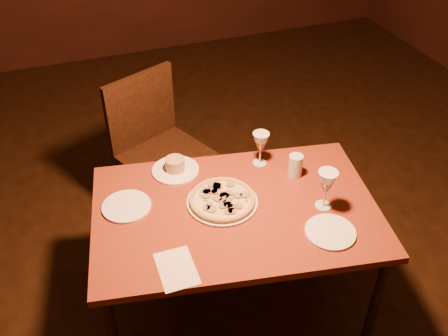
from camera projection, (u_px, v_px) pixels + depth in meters
name	position (u px, v px, depth m)	size (l,w,h in m)	color
dining_table	(235.00, 218.00, 2.31)	(1.42, 1.05, 0.69)	maroon
chair_far	(158.00, 146.00, 2.92)	(0.61, 0.61, 0.95)	black
pizza_plate	(222.00, 200.00, 2.29)	(0.33, 0.33, 0.04)	white
ramekin_saucer	(175.00, 167.00, 2.47)	(0.23, 0.23, 0.07)	white
wine_glass_far	(260.00, 149.00, 2.48)	(0.08, 0.08, 0.18)	#A44D44
wine_glass_right	(326.00, 190.00, 2.22)	(0.09, 0.09, 0.20)	#A44D44
water_tumbler	(295.00, 166.00, 2.43)	(0.07, 0.07, 0.12)	silver
side_plate_left	(127.00, 206.00, 2.28)	(0.22, 0.22, 0.01)	white
side_plate_near	(330.00, 232.00, 2.15)	(0.22, 0.22, 0.01)	white
menu_card	(177.00, 269.00, 1.99)	(0.15, 0.21, 0.00)	white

